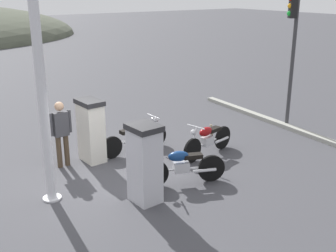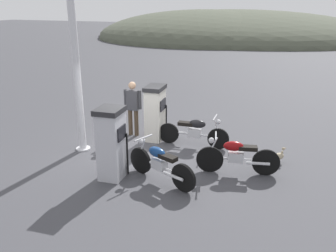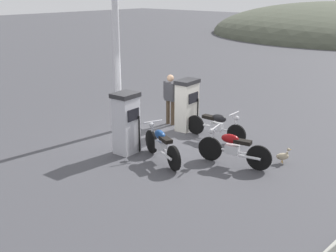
{
  "view_description": "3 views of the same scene",
  "coord_description": "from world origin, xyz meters",
  "px_view_note": "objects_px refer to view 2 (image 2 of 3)",
  "views": [
    {
      "loc": [
        -4.17,
        -8.21,
        4.36
      ],
      "look_at": [
        1.06,
        -0.56,
        1.27
      ],
      "focal_mm": 44.71,
      "sensor_mm": 36.0,
      "label": 1
    },
    {
      "loc": [
        3.83,
        -8.01,
        3.96
      ],
      "look_at": [
        0.95,
        -0.29,
        1.07
      ],
      "focal_mm": 38.0,
      "sensor_mm": 36.0,
      "label": 2
    },
    {
      "loc": [
        8.08,
        -8.84,
        4.41
      ],
      "look_at": [
        0.66,
        -0.4,
        0.7
      ],
      "focal_mm": 45.02,
      "sensor_mm": 36.0,
      "label": 3
    }
  ],
  "objects_px": {
    "canopy_support_pole": "(77,78)",
    "attendant_person": "(133,105)",
    "fuel_pump_near": "(111,143)",
    "motorcycle_extra": "(237,155)",
    "motorcycle_far_pump": "(194,131)",
    "wandering_duck": "(279,156)",
    "fuel_pump_far": "(155,113)",
    "motorcycle_near_pump": "(160,163)"
  },
  "relations": [
    {
      "from": "fuel_pump_far",
      "to": "motorcycle_extra",
      "type": "bearing_deg",
      "value": -28.28
    },
    {
      "from": "motorcycle_near_pump",
      "to": "attendant_person",
      "type": "distance_m",
      "value": 3.2
    },
    {
      "from": "motorcycle_near_pump",
      "to": "wandering_duck",
      "type": "relative_size",
      "value": 4.54
    },
    {
      "from": "canopy_support_pole",
      "to": "wandering_duck",
      "type": "bearing_deg",
      "value": 10.56
    },
    {
      "from": "fuel_pump_far",
      "to": "motorcycle_near_pump",
      "type": "relative_size",
      "value": 0.88
    },
    {
      "from": "motorcycle_extra",
      "to": "motorcycle_near_pump",
      "type": "bearing_deg",
      "value": -147.53
    },
    {
      "from": "motorcycle_far_pump",
      "to": "canopy_support_pole",
      "type": "xyz_separation_m",
      "value": [
        -2.88,
        -1.33,
        1.57
      ]
    },
    {
      "from": "fuel_pump_far",
      "to": "motorcycle_near_pump",
      "type": "xyz_separation_m",
      "value": [
        1.12,
        -2.46,
        -0.38
      ]
    },
    {
      "from": "fuel_pump_far",
      "to": "canopy_support_pole",
      "type": "xyz_separation_m",
      "value": [
        -1.62,
        -1.46,
        1.2
      ]
    },
    {
      "from": "fuel_pump_near",
      "to": "canopy_support_pole",
      "type": "xyz_separation_m",
      "value": [
        -1.62,
        1.21,
        1.16
      ]
    },
    {
      "from": "fuel_pump_far",
      "to": "motorcycle_far_pump",
      "type": "xyz_separation_m",
      "value": [
        1.25,
        -0.13,
        -0.38
      ]
    },
    {
      "from": "fuel_pump_near",
      "to": "canopy_support_pole",
      "type": "bearing_deg",
      "value": 143.44
    },
    {
      "from": "attendant_person",
      "to": "wandering_duck",
      "type": "xyz_separation_m",
      "value": [
        4.4,
        -0.55,
        -0.78
      ]
    },
    {
      "from": "motorcycle_extra",
      "to": "attendant_person",
      "type": "xyz_separation_m",
      "value": [
        -3.47,
        1.52,
        0.5
      ]
    },
    {
      "from": "motorcycle_extra",
      "to": "canopy_support_pole",
      "type": "xyz_separation_m",
      "value": [
        -4.33,
        -0.0,
        1.56
      ]
    },
    {
      "from": "wandering_duck",
      "to": "motorcycle_extra",
      "type": "bearing_deg",
      "value": -133.66
    },
    {
      "from": "fuel_pump_near",
      "to": "motorcycle_extra",
      "type": "height_order",
      "value": "fuel_pump_near"
    },
    {
      "from": "attendant_person",
      "to": "canopy_support_pole",
      "type": "distance_m",
      "value": 2.05
    },
    {
      "from": "motorcycle_far_pump",
      "to": "wandering_duck",
      "type": "height_order",
      "value": "motorcycle_far_pump"
    },
    {
      "from": "motorcycle_far_pump",
      "to": "canopy_support_pole",
      "type": "relative_size",
      "value": 0.49
    },
    {
      "from": "fuel_pump_far",
      "to": "motorcycle_extra",
      "type": "relative_size",
      "value": 0.84
    },
    {
      "from": "fuel_pump_near",
      "to": "wandering_duck",
      "type": "distance_m",
      "value": 4.29
    },
    {
      "from": "motorcycle_far_pump",
      "to": "wandering_duck",
      "type": "bearing_deg",
      "value": -8.33
    },
    {
      "from": "motorcycle_near_pump",
      "to": "motorcycle_extra",
      "type": "xyz_separation_m",
      "value": [
        1.58,
        1.01,
        0.02
      ]
    },
    {
      "from": "motorcycle_far_pump",
      "to": "wandering_duck",
      "type": "relative_size",
      "value": 5.02
    },
    {
      "from": "motorcycle_extra",
      "to": "fuel_pump_near",
      "type": "bearing_deg",
      "value": -155.89
    },
    {
      "from": "canopy_support_pole",
      "to": "motorcycle_near_pump",
      "type": "bearing_deg",
      "value": -20.06
    },
    {
      "from": "motorcycle_far_pump",
      "to": "wandering_duck",
      "type": "xyz_separation_m",
      "value": [
        2.38,
        -0.35,
        -0.26
      ]
    },
    {
      "from": "canopy_support_pole",
      "to": "motorcycle_extra",
      "type": "bearing_deg",
      "value": 0.06
    },
    {
      "from": "fuel_pump_near",
      "to": "motorcycle_near_pump",
      "type": "relative_size",
      "value": 0.91
    },
    {
      "from": "canopy_support_pole",
      "to": "attendant_person",
      "type": "bearing_deg",
      "value": 60.75
    },
    {
      "from": "wandering_duck",
      "to": "fuel_pump_far",
      "type": "bearing_deg",
      "value": 172.51
    },
    {
      "from": "motorcycle_near_pump",
      "to": "canopy_support_pole",
      "type": "bearing_deg",
      "value": 159.94
    },
    {
      "from": "motorcycle_extra",
      "to": "motorcycle_far_pump",
      "type": "bearing_deg",
      "value": 137.57
    },
    {
      "from": "motorcycle_extra",
      "to": "attendant_person",
      "type": "bearing_deg",
      "value": 156.3
    },
    {
      "from": "fuel_pump_near",
      "to": "motorcycle_extra",
      "type": "xyz_separation_m",
      "value": [
        2.7,
        1.21,
        -0.39
      ]
    },
    {
      "from": "motorcycle_extra",
      "to": "wandering_duck",
      "type": "bearing_deg",
      "value": 46.34
    },
    {
      "from": "motorcycle_near_pump",
      "to": "wandering_duck",
      "type": "bearing_deg",
      "value": 38.27
    },
    {
      "from": "fuel_pump_far",
      "to": "motorcycle_near_pump",
      "type": "distance_m",
      "value": 2.73
    },
    {
      "from": "attendant_person",
      "to": "canopy_support_pole",
      "type": "xyz_separation_m",
      "value": [
        -0.86,
        -1.53,
        1.05
      ]
    },
    {
      "from": "attendant_person",
      "to": "motorcycle_far_pump",
      "type": "bearing_deg",
      "value": -5.63
    },
    {
      "from": "wandering_duck",
      "to": "fuel_pump_near",
      "type": "bearing_deg",
      "value": -148.98
    }
  ]
}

